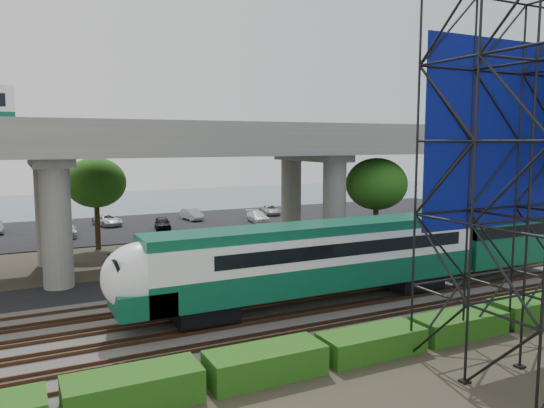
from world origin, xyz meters
TOP-DOWN VIEW (x-y plane):
  - ground at (0.00, 0.00)m, footprint 140.00×140.00m
  - ballast_bed at (0.00, 2.00)m, footprint 90.00×12.00m
  - service_road at (0.00, 10.50)m, footprint 90.00×5.00m
  - parking_lot at (0.00, 34.00)m, footprint 90.00×18.00m
  - harbor_water at (0.00, 56.00)m, footprint 140.00×40.00m
  - rail_tracks at (0.00, 2.00)m, footprint 90.00×9.52m
  - commuter_train at (4.34, 2.00)m, footprint 29.30×3.06m
  - overpass at (-1.31, 16.00)m, footprint 80.00×12.00m
  - hedge_strip at (1.01, -4.30)m, footprint 34.60×1.80m
  - trees at (-4.67, 16.17)m, footprint 40.94×16.94m
  - parked_cars at (0.37, 33.53)m, footprint 35.01×9.58m

SIDE VIEW (x-z plane):
  - ground at x=0.00m, z-range 0.00..0.00m
  - harbor_water at x=0.00m, z-range 0.00..0.03m
  - service_road at x=0.00m, z-range 0.00..0.08m
  - parking_lot at x=0.00m, z-range 0.00..0.08m
  - ballast_bed at x=0.00m, z-range 0.00..0.20m
  - rail_tracks at x=0.00m, z-range 0.20..0.36m
  - hedge_strip at x=1.01m, z-range -0.04..1.16m
  - parked_cars at x=0.37m, z-range 0.04..1.35m
  - commuter_train at x=4.34m, z-range 0.73..5.03m
  - trees at x=-4.67m, z-range 1.73..9.42m
  - overpass at x=-1.31m, z-range 2.01..14.41m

